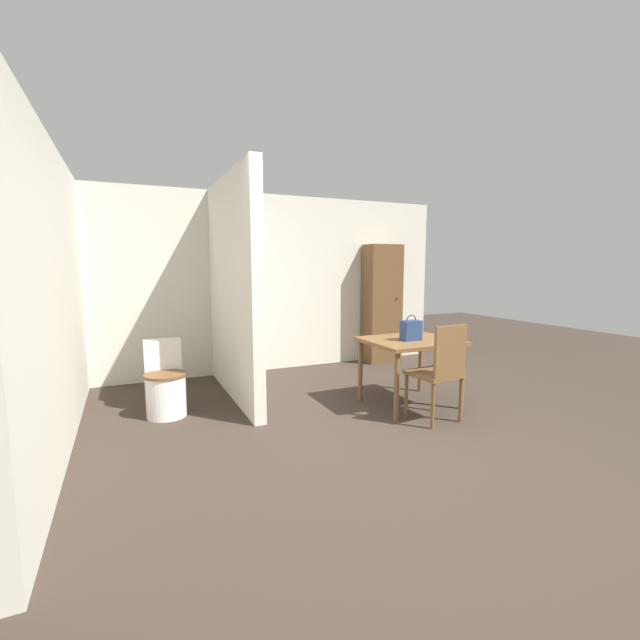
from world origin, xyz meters
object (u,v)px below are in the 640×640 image
Objects in this scene: toilet at (165,385)px; wooden_cabinet at (382,304)px; dining_table at (410,347)px; wooden_chair at (440,369)px; handbag at (411,330)px.

wooden_cabinet reaches higher than toilet.
dining_table is 2.59m from toilet.
wooden_cabinet reaches higher than wooden_chair.
dining_table is at bearing 55.43° from handbag.
toilet is 0.41× the size of wooden_cabinet.
handbag reaches higher than toilet.
handbag reaches higher than dining_table.
wooden_chair is 2.74m from toilet.
dining_table is at bearing 78.84° from wooden_chair.
handbag is at bearing -114.47° from wooden_cabinet.
handbag is at bearing -124.57° from dining_table.
toilet reaches higher than dining_table.
wooden_chair is at bearing -93.11° from handbag.
dining_table is at bearing -17.45° from toilet.
wooden_cabinet is at bearing 19.50° from toilet.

